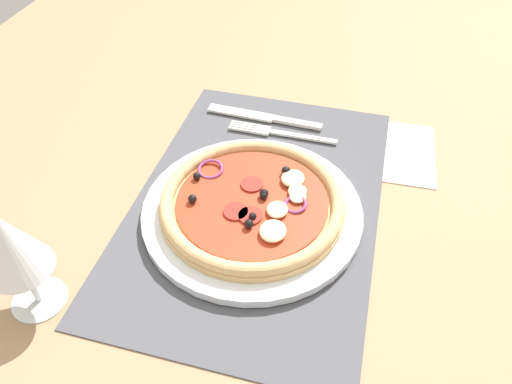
% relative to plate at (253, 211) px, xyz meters
% --- Properties ---
extents(ground_plane, '(1.90, 1.40, 0.02)m').
position_rel_plate_xyz_m(ground_plane, '(0.03, 0.00, -0.02)').
color(ground_plane, '#9E7A56').
extents(placemat, '(0.51, 0.34, 0.00)m').
position_rel_plate_xyz_m(placemat, '(0.03, 0.00, -0.01)').
color(placemat, '#4C4C51').
rests_on(placemat, ground_plane).
extents(plate, '(0.30, 0.30, 0.01)m').
position_rel_plate_xyz_m(plate, '(0.00, 0.00, 0.00)').
color(plate, white).
rests_on(plate, placemat).
extents(pizza, '(0.25, 0.25, 0.03)m').
position_rel_plate_xyz_m(pizza, '(0.00, -0.00, 0.02)').
color(pizza, tan).
rests_on(pizza, plate).
extents(fork, '(0.02, 0.18, 0.00)m').
position_rel_plate_xyz_m(fork, '(0.18, 0.01, -0.00)').
color(fork, silver).
rests_on(fork, placemat).
extents(knife, '(0.03, 0.20, 0.01)m').
position_rel_plate_xyz_m(knife, '(0.22, 0.04, -0.00)').
color(knife, silver).
rests_on(knife, placemat).
extents(wine_glass, '(0.07, 0.07, 0.15)m').
position_rel_plate_xyz_m(wine_glass, '(-0.20, 0.21, 0.09)').
color(wine_glass, silver).
rests_on(wine_glass, ground_plane).
extents(napkin, '(0.16, 0.14, 0.00)m').
position_rel_plate_xyz_m(napkin, '(0.19, -0.17, -0.01)').
color(napkin, silver).
rests_on(napkin, ground_plane).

